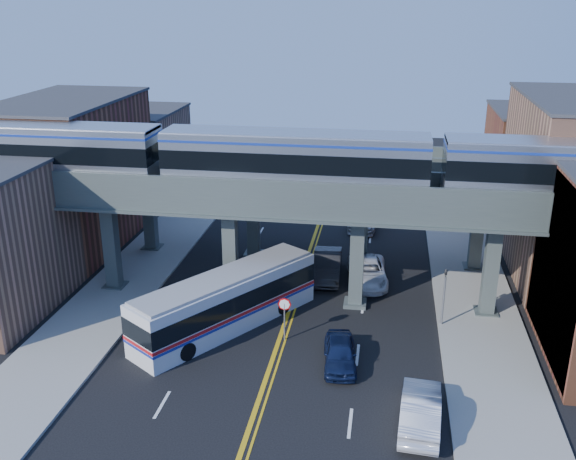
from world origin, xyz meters
The scene contains 18 objects.
ground centered at (0.00, 0.00, 0.00)m, with size 120.00×120.00×0.00m, color black.
sidewalk_west centered at (-11.50, 10.00, 0.08)m, with size 5.00×70.00×0.16m, color gray.
sidewalk_east centered at (11.50, 10.00, 0.08)m, with size 5.00×70.00×0.16m, color gray.
building_west_b centered at (-18.50, 16.00, 5.50)m, with size 8.00×14.00×11.00m, color brown.
building_west_c centered at (-18.50, 29.00, 4.00)m, with size 8.00×10.00×8.00m, color #9C6950.
building_east_c centered at (18.50, 29.00, 4.50)m, with size 8.00×10.00×9.00m, color brown.
mural_panel centered at (14.55, 4.00, 4.75)m, with size 0.10×9.50×9.50m, color teal.
elevated_viaduct_near centered at (0.00, 8.00, 6.47)m, with size 52.00×3.60×7.40m.
elevated_viaduct_far centered at (0.00, 15.00, 6.47)m, with size 52.00×3.60×7.40m.
transit_train centered at (0.10, 8.00, 9.32)m, with size 48.65×3.05×3.56m.
stop_sign centered at (0.30, 3.00, 1.76)m, with size 0.76×0.09×2.63m.
traffic_signal centered at (9.20, 6.00, 2.30)m, with size 0.15×0.18×4.10m.
transit_bus centered at (-3.29, 3.99, 1.63)m, with size 9.27×11.66×3.17m.
car_lane_a centered at (3.61, 0.86, 0.71)m, with size 1.69×4.19×1.43m, color #0F1939.
car_lane_b centered at (1.80, 11.95, 0.89)m, with size 1.87×5.38×1.77m, color #2D2C2F.
car_lane_c centered at (4.60, 11.50, 0.76)m, with size 2.53×5.50×1.53m, color white.
car_lane_d centered at (3.90, 22.54, 0.79)m, with size 2.22×5.47×1.59m, color silver.
car_parked_curb centered at (7.63, -3.63, 0.83)m, with size 1.75×5.02×1.65m, color silver.
Camera 1 is at (5.53, -28.62, 18.48)m, focal length 40.00 mm.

